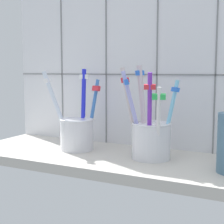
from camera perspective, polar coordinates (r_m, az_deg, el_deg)
name	(u,v)px	position (r cm, az deg, el deg)	size (l,w,h in cm)	color
counter_slab	(109,160)	(72.79, -0.43, -7.93)	(64.00, 22.00, 2.00)	#BCB7AD
tile_wall_back	(132,58)	(81.30, 3.43, 8.91)	(64.00, 2.20, 45.00)	white
toothbrush_cup_left	(77,131)	(77.24, -5.87, -3.12)	(12.57, 9.61, 18.03)	silver
toothbrush_cup_right	(150,136)	(69.24, 6.35, -3.91)	(12.08, 9.17, 18.75)	silver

